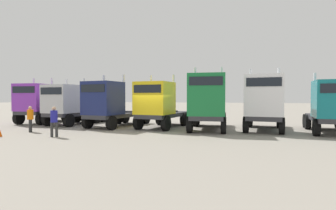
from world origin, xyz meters
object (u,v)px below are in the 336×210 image
semi_truck_silver (68,104)px  visitor_with_camera (54,119)px  semi_truck_purple (39,103)px  semi_truck_green (208,102)px  semi_truck_navy (109,104)px  semi_truck_teal (333,106)px  visitor_in_hivis (30,117)px  semi_truck_yellow (159,105)px  semi_truck_white (264,102)px

semi_truck_silver → visitor_with_camera: bearing=35.8°
semi_truck_purple → semi_truck_green: semi_truck_green is taller
semi_truck_navy → semi_truck_teal: (15.51, 0.83, -0.03)m
semi_truck_purple → semi_truck_green: 15.35m
semi_truck_purple → visitor_in_hivis: size_ratio=3.49×
semi_truck_yellow → visitor_in_hivis: (-7.66, -4.52, -0.79)m
semi_truck_yellow → visitor_in_hivis: bearing=-53.5°
semi_truck_white → visitor_with_camera: bearing=-58.5°
semi_truck_yellow → semi_truck_white: size_ratio=1.03×
semi_truck_silver → semi_truck_yellow: 8.12m
semi_truck_yellow → semi_truck_teal: bearing=97.2°
semi_truck_purple → semi_truck_yellow: semi_truck_purple is taller
semi_truck_silver → visitor_in_hivis: semi_truck_silver is taller
semi_truck_navy → semi_truck_green: 7.65m
semi_truck_yellow → visitor_in_hivis: semi_truck_yellow is taller
semi_truck_purple → semi_truck_teal: semi_truck_purple is taller
semi_truck_purple → semi_truck_silver: size_ratio=1.02×
semi_truck_yellow → semi_truck_teal: 11.63m
semi_truck_navy → semi_truck_white: (11.38, 1.07, 0.20)m
semi_truck_yellow → visitor_with_camera: (-4.49, -5.96, -0.76)m
semi_truck_green → visitor_in_hivis: semi_truck_green is taller
semi_truck_navy → semi_truck_yellow: semi_truck_navy is taller
semi_truck_purple → semi_truck_white: bearing=84.8°
semi_truck_white → visitor_with_camera: size_ratio=3.39×
semi_truck_navy → visitor_in_hivis: size_ratio=3.71×
visitor_in_hivis → semi_truck_green: bearing=165.6°
semi_truck_navy → semi_truck_green: (7.64, 0.14, 0.20)m
semi_truck_silver → semi_truck_green: bearing=92.3°
semi_truck_navy → semi_truck_purple: bearing=-90.3°
semi_truck_green → visitor_with_camera: size_ratio=3.67×
semi_truck_white → semi_truck_teal: (4.13, -0.24, -0.24)m
semi_truck_yellow → semi_truck_teal: semi_truck_yellow is taller
semi_truck_silver → semi_truck_navy: (4.23, -0.62, 0.02)m
semi_truck_teal → visitor_in_hivis: bearing=-73.1°
visitor_in_hivis → visitor_with_camera: visitor_with_camera is taller
semi_truck_purple → semi_truck_teal: bearing=84.2°
semi_truck_teal → visitor_with_camera: bearing=-66.0°
semi_truck_yellow → semi_truck_green: semi_truck_green is taller
semi_truck_green → semi_truck_white: (3.74, 0.93, 0.00)m
semi_truck_navy → visitor_in_hivis: bearing=-36.4°
semi_truck_navy → semi_truck_green: size_ratio=0.98×
semi_truck_silver → semi_truck_teal: semi_truck_teal is taller
visitor_with_camera → semi_truck_silver: bearing=-169.3°
semi_truck_silver → semi_truck_green: size_ratio=0.90×
semi_truck_teal → visitor_with_camera: semi_truck_teal is taller
semi_truck_silver → semi_truck_white: bearing=96.3°
semi_truck_purple → semi_truck_green: (15.33, -0.89, 0.18)m
semi_truck_silver → visitor_with_camera: semi_truck_silver is taller
semi_truck_green → visitor_with_camera: bearing=-61.6°
semi_truck_navy → semi_truck_yellow: size_ratio=1.03×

